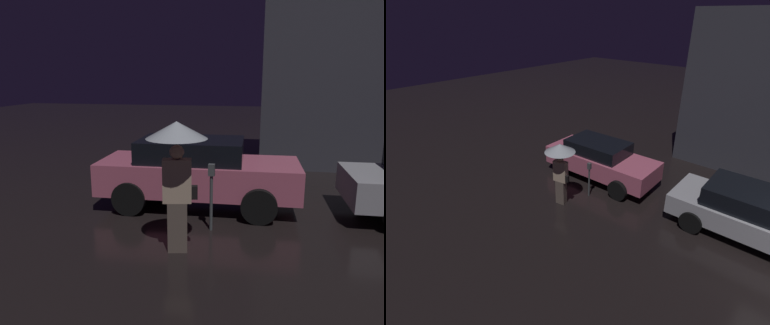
# 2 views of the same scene
# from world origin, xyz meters

# --- Properties ---
(building_facade_left) EXTENTS (6.11, 3.00, 6.09)m
(building_facade_left) POSITION_xyz_m (-2.65, 6.50, 3.05)
(building_facade_left) COLOR #3D3D47
(building_facade_left) RESTS_ON ground
(parked_car_pink) EXTENTS (4.40, 1.87, 1.53)m
(parked_car_pink) POSITION_xyz_m (-7.03, 1.31, 0.81)
(parked_car_pink) COLOR #DB6684
(parked_car_pink) RESTS_ON ground
(pedestrian_with_umbrella) EXTENTS (0.99, 0.99, 2.19)m
(pedestrian_with_umbrella) POSITION_xyz_m (-6.96, -0.95, 1.65)
(pedestrian_with_umbrella) COLOR #66564C
(pedestrian_with_umbrella) RESTS_ON ground
(parking_meter) EXTENTS (0.12, 0.10, 1.30)m
(parking_meter) POSITION_xyz_m (-6.53, 0.01, 0.80)
(parking_meter) COLOR #4C5154
(parking_meter) RESTS_ON ground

